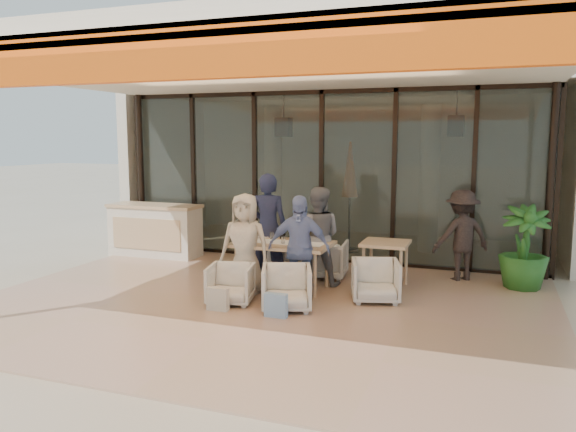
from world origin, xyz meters
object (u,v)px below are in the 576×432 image
host_counter (155,230)px  side_table (386,249)px  dining_table (282,246)px  standing_woman (461,236)px  chair_near_right (287,286)px  diner_periwinkle (299,248)px  chair_far_right (326,257)px  diner_grey (317,236)px  chair_near_left (231,282)px  potted_palm (524,248)px  diner_navy (268,227)px  diner_cream (245,245)px  side_chair (376,279)px  chair_far_left (279,254)px

host_counter → side_table: 4.78m
dining_table → standing_woman: size_ratio=1.00×
chair_near_right → diner_periwinkle: size_ratio=0.44×
chair_far_right → diner_grey: bearing=83.6°
chair_near_left → host_counter: bearing=126.8°
dining_table → chair_near_right: size_ratio=2.21×
host_counter → potted_palm: (6.71, -0.15, 0.12)m
chair_near_right → diner_grey: (-0.00, 1.40, 0.45)m
diner_periwinkle → diner_navy: bearing=126.4°
diner_cream → potted_palm: bearing=19.3°
chair_near_right → diner_grey: diner_grey is taller
chair_near_right → potted_palm: size_ratio=0.52×
standing_woman → potted_palm: (0.94, -0.23, -0.10)m
side_table → side_chair: bearing=-90.0°
diner_cream → chair_far_right: bearing=54.2°
chair_far_right → diner_cream: (-0.84, -1.40, 0.41)m
diner_grey → diner_periwinkle: (0.00, -0.90, -0.02)m
potted_palm → diner_navy: bearing=-167.8°
dining_table → diner_cream: 0.62m
chair_near_left → diner_periwinkle: diner_periwinkle is taller
chair_far_right → chair_near_left: chair_far_right is taller
dining_table → potted_palm: size_ratio=1.14×
dining_table → diner_periwinkle: bearing=-47.0°
diner_navy → potted_palm: size_ratio=1.35×
host_counter → diner_navy: diner_navy is taller
chair_near_left → potted_palm: size_ratio=0.48×
chair_near_left → chair_near_right: 0.84m
chair_near_left → diner_grey: bearing=46.4°
chair_near_left → chair_far_left: bearing=77.3°
chair_far_right → diner_periwinkle: bearing=83.6°
dining_table → standing_woman: 2.97m
diner_navy → diner_periwinkle: diner_navy is taller
side_chair → standing_woman: (1.07, 1.67, 0.41)m
diner_cream → side_table: size_ratio=2.05×
chair_near_right → diner_cream: 1.07m
diner_grey → potted_palm: size_ratio=1.20×
standing_woman → potted_palm: bearing=134.0°
chair_far_right → side_table: bearing=155.3°
chair_near_left → standing_woman: size_ratio=0.42×
host_counter → diner_navy: size_ratio=1.04×
dining_table → chair_far_left: size_ratio=2.17×
host_counter → diner_cream: size_ratio=1.21×
chair_far_right → standing_woman: 2.24m
side_table → potted_palm: 2.12m
standing_woman → potted_palm: 0.97m
diner_periwinkle → side_chair: bearing=9.3°
standing_woman → diner_cream: bearing=1.4°
diner_grey → diner_periwinkle: diner_grey is taller
dining_table → chair_far_right: bearing=65.7°
host_counter → diner_grey: 3.79m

